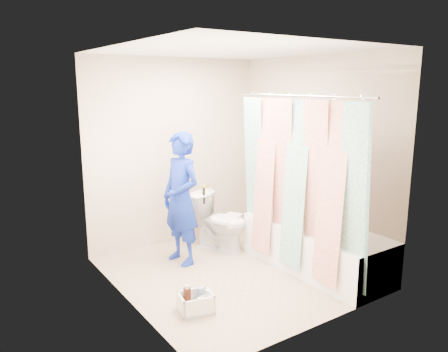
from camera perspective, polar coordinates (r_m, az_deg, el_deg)
floor at (r=4.99m, az=1.08°, el=-12.56°), size 2.60×2.60×0.00m
ceiling at (r=4.55m, az=1.20°, el=16.13°), size 2.40×2.60×0.02m
wall_back at (r=5.71m, az=-6.43°, el=3.13°), size 2.40×0.02×2.40m
wall_front at (r=3.66m, az=12.98°, el=-2.05°), size 2.40×0.02×2.40m
wall_left at (r=4.06m, az=-12.82°, el=-0.69°), size 0.02×2.60×2.40m
wall_right at (r=5.39m, az=11.61°, el=2.43°), size 0.02×2.60×2.40m
bathtub at (r=5.10m, az=11.84°, el=-8.98°), size 0.70×1.75×0.50m
curtain_rod at (r=4.54m, az=9.80°, el=10.29°), size 0.02×1.90×0.02m
shower_curtain at (r=4.66m, az=9.40°, el=-1.21°), size 0.06×1.75×1.80m
toilet at (r=5.55m, az=-0.52°, el=-5.98°), size 0.66×0.81×0.72m
tank_lid at (r=5.47m, az=0.51°, el=-5.55°), size 0.48×0.36×0.03m
tank_internals at (r=5.52m, az=-2.45°, el=-2.30°), size 0.16×0.10×0.24m
plumber at (r=5.06m, az=-5.63°, el=-2.97°), size 0.45×0.61×1.54m
cleaning_caddy at (r=4.20m, az=-3.57°, el=-16.26°), size 0.35×0.30×0.23m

